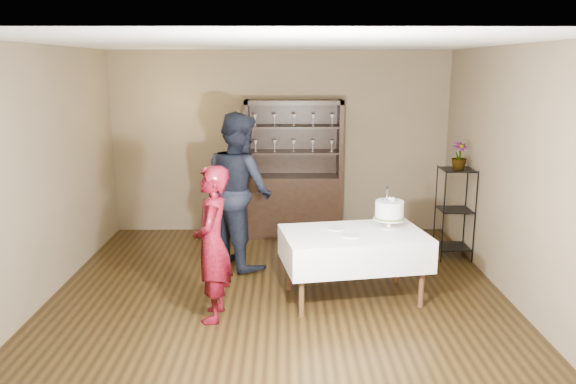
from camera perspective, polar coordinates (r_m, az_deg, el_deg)
name	(u,v)px	position (r m, az deg, el deg)	size (l,w,h in m)	color
floor	(279,294)	(6.34, -0.95, -10.28)	(5.00, 5.00, 0.00)	black
ceiling	(278,43)	(5.84, -1.05, 14.89)	(5.00, 5.00, 0.00)	white
back_wall	(280,143)	(8.41, -0.82, 5.03)	(5.00, 0.02, 2.70)	brown
wall_left	(42,175)	(6.48, -23.72, 1.60)	(0.02, 5.00, 2.70)	brown
wall_right	(513,174)	(6.42, 21.91, 1.68)	(0.02, 5.00, 2.70)	brown
china_hutch	(294,191)	(8.29, 0.57, 0.10)	(1.40, 0.48, 2.00)	black
plant_etagere	(455,210)	(7.60, 16.59, -1.72)	(0.42, 0.42, 1.20)	black
cake_table	(354,248)	(6.07, 6.68, -5.69)	(1.63, 1.16, 0.75)	white
woman	(212,244)	(5.55, -7.70, -5.26)	(0.57, 0.37, 1.55)	#380507
man	(240,190)	(7.00, -4.95, 0.22)	(0.94, 0.73, 1.94)	black
cake	(389,211)	(6.19, 10.26, -1.91)	(0.35, 0.35, 0.48)	white
plate_near	(350,236)	(5.87, 6.32, -4.43)	(0.19, 0.19, 0.01)	white
plate_far	(336,228)	(6.12, 4.88, -3.70)	(0.20, 0.20, 0.01)	white
potted_plant	(459,156)	(7.42, 17.01, 3.52)	(0.20, 0.20, 0.35)	#4F6F35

